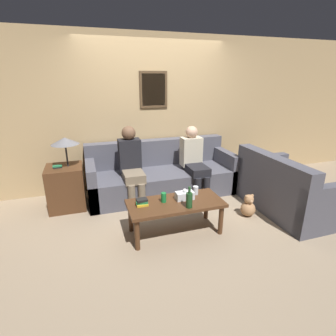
% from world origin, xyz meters
% --- Properties ---
extents(ground_plane, '(16.00, 16.00, 0.00)m').
position_xyz_m(ground_plane, '(0.00, 0.00, 0.00)').
color(ground_plane, gray).
extents(wall_back, '(9.00, 0.08, 2.60)m').
position_xyz_m(wall_back, '(0.00, 1.02, 1.30)').
color(wall_back, tan).
rests_on(wall_back, ground_plane).
extents(couch_main, '(2.46, 0.91, 0.87)m').
position_xyz_m(couch_main, '(0.00, 0.54, 0.30)').
color(couch_main, '#4C4C56').
rests_on(couch_main, ground_plane).
extents(couch_side, '(0.91, 1.48, 0.87)m').
position_xyz_m(couch_side, '(1.58, -0.66, 0.30)').
color(couch_side, '#4C4C56').
rests_on(couch_side, ground_plane).
extents(coffee_table, '(1.19, 0.54, 0.43)m').
position_xyz_m(coffee_table, '(-0.20, -0.73, 0.37)').
color(coffee_table, '#4C2D19').
rests_on(coffee_table, ground_plane).
extents(side_table_with_lamp, '(0.52, 0.52, 1.09)m').
position_xyz_m(side_table_with_lamp, '(-1.53, 0.44, 0.38)').
color(side_table_with_lamp, '#4C2D19').
rests_on(side_table_with_lamp, ground_plane).
extents(wine_bottle, '(0.08, 0.08, 0.26)m').
position_xyz_m(wine_bottle, '(-0.09, -0.91, 0.53)').
color(wine_bottle, '#19421E').
rests_on(wine_bottle, coffee_table).
extents(drinking_glass, '(0.07, 0.07, 0.11)m').
position_xyz_m(drinking_glass, '(0.13, -0.59, 0.49)').
color(drinking_glass, silver).
rests_on(drinking_glass, coffee_table).
extents(book_stack, '(0.15, 0.12, 0.08)m').
position_xyz_m(book_stack, '(-0.61, -0.68, 0.47)').
color(book_stack, gold).
rests_on(book_stack, coffee_table).
extents(soda_can, '(0.07, 0.07, 0.12)m').
position_xyz_m(soda_can, '(-0.34, -0.68, 0.49)').
color(soda_can, '#197A38').
rests_on(soda_can, coffee_table).
extents(tissue_box, '(0.23, 0.12, 0.15)m').
position_xyz_m(tissue_box, '(-0.06, -0.69, 0.48)').
color(tissue_box, silver).
rests_on(tissue_box, coffee_table).
extents(person_left, '(0.34, 0.64, 1.19)m').
position_xyz_m(person_left, '(-0.54, 0.36, 0.64)').
color(person_left, '#756651').
rests_on(person_left, ground_plane).
extents(person_right, '(0.34, 0.65, 1.14)m').
position_xyz_m(person_right, '(0.50, 0.32, 0.61)').
color(person_right, black).
rests_on(person_right, ground_plane).
extents(teddy_bear, '(0.21, 0.21, 0.33)m').
position_xyz_m(teddy_bear, '(0.94, -0.65, 0.14)').
color(teddy_bear, '#A87A51').
rests_on(teddy_bear, ground_plane).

